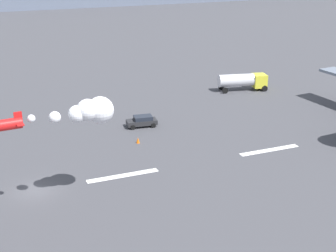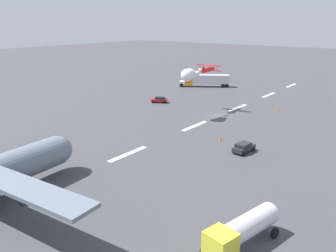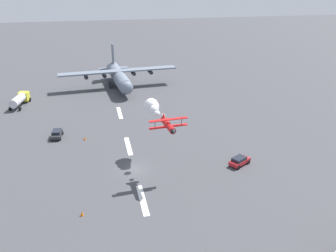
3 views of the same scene
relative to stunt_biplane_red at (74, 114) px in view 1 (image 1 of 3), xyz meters
name	(u,v)px [view 1 (image 1 of 3)]	position (x,y,z in m)	size (l,w,h in m)	color
ground_plane	(35,191)	(-3.68, 4.36, -9.21)	(440.00, 440.00, 0.00)	#424247
runway_stripe_3	(123,176)	(5.65, 4.36, -9.20)	(8.00, 0.90, 0.01)	white
runway_stripe_4	(269,150)	(24.30, 4.36, -9.20)	(8.00, 0.90, 0.01)	white
stunt_biplane_red	(74,114)	(0.00, 0.00, 0.00)	(14.18, 6.16, 2.53)	red
fuel_tanker_truck	(243,81)	(34.65, 28.41, -7.48)	(8.58, 4.32, 2.90)	yellow
airport_staff_sedan	(142,121)	(12.74, 18.12, -8.40)	(4.27, 2.40, 1.52)	#262628
traffic_cone_far	(138,140)	(10.24, 12.62, -8.83)	(0.44, 0.44, 0.75)	orange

